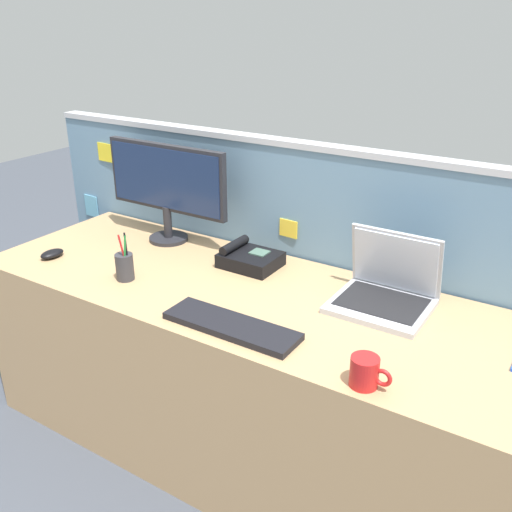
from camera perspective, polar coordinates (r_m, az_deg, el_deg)
The scene contains 10 objects.
ground_plane at distance 2.44m, azimuth -0.67°, elevation -18.63°, with size 10.00×10.00×0.00m, color #424751.
desk at distance 2.22m, azimuth -0.71°, elevation -11.79°, with size 2.13×0.72×0.71m, color tan.
cubicle_divider at distance 2.40m, azimuth 4.48°, elevation -2.48°, with size 2.62×0.08×1.17m.
desktop_monitor at distance 2.44m, azimuth -8.96°, elevation 7.21°, with size 0.60×0.17×0.42m.
laptop at distance 1.98m, azimuth 12.91°, elevation -3.16°, with size 0.32×0.28×0.25m.
desk_phone at distance 2.22m, azimuth -0.68°, elevation -0.24°, with size 0.22×0.18×0.09m.
keyboard_main at distance 1.80m, azimuth -2.48°, elevation -7.00°, with size 0.45×0.13×0.02m, color black.
computer_mouse_right_hand at distance 2.45m, azimuth -19.73°, elevation 0.21°, with size 0.06×0.10×0.03m, color black.
pen_cup at distance 2.16m, azimuth -13.00°, elevation -1.01°, with size 0.07×0.07×0.19m.
coffee_mug at distance 1.56m, azimuth 10.89°, elevation -11.33°, with size 0.12×0.08×0.09m.
Camera 1 is at (1.00, -1.51, 1.63)m, focal length 39.98 mm.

